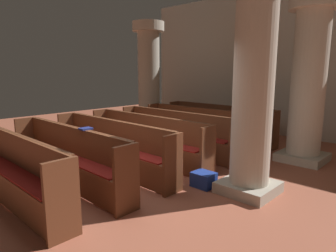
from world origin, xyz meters
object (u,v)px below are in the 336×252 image
at_px(pew_row_5, 67,154).
at_px(pillar_aisle_rear, 254,81).
at_px(pew_row_0, 219,122).
at_px(kneeler_box_blue, 204,179).
at_px(pew_row_3, 146,137).
at_px(pillar_far_side, 149,75).
at_px(hymn_book, 86,129).
at_px(lectern, 244,120).
at_px(pew_row_2, 175,131).
at_px(pillar_aisle_side, 309,78).
at_px(pew_row_6, 10,167).
at_px(pew_row_1, 199,126).
at_px(pew_row_4, 111,145).

bearing_deg(pew_row_5, pillar_aisle_rear, 35.56).
bearing_deg(pew_row_0, kneeler_box_blue, -59.74).
xyz_separation_m(pew_row_3, pillar_far_side, (-2.55, 2.47, 1.32)).
distance_m(pew_row_3, pillar_far_side, 3.79).
distance_m(pew_row_3, hymn_book, 1.84).
bearing_deg(kneeler_box_blue, pew_row_3, 168.70).
relative_size(pillar_far_side, lectern, 3.30).
xyz_separation_m(pew_row_2, pillar_aisle_side, (2.60, 1.44, 1.32)).
xyz_separation_m(pew_row_0, pillar_far_side, (-2.55, -0.41, 1.32)).
relative_size(pew_row_3, pew_row_6, 1.00).
bearing_deg(pew_row_0, pew_row_1, -90.00).
bearing_deg(pillar_aisle_rear, pew_row_3, 178.56).
distance_m(pew_row_4, pew_row_6, 1.92).
bearing_deg(kneeler_box_blue, pillar_aisle_side, 75.98).
distance_m(pew_row_0, pew_row_2, 1.92).
relative_size(pew_row_2, pillar_aisle_rear, 0.98).
relative_size(pillar_aisle_side, pillar_far_side, 1.00).
bearing_deg(pew_row_3, pillar_far_side, 135.85).
relative_size(pew_row_1, pillar_aisle_side, 0.98).
relative_size(pew_row_3, pillar_aisle_rear, 0.98).
bearing_deg(hymn_book, lectern, 91.84).
bearing_deg(kneeler_box_blue, pew_row_1, 129.59).
distance_m(pew_row_4, pillar_aisle_side, 4.45).
bearing_deg(pew_row_4, pew_row_1, 90.00).
height_order(pew_row_6, pillar_aisle_rear, pillar_aisle_rear).
height_order(pew_row_3, pew_row_4, same).
bearing_deg(pew_row_4, pew_row_0, 90.00).
relative_size(pew_row_1, pillar_far_side, 0.98).
bearing_deg(pew_row_6, pillar_far_side, 115.44).
distance_m(pew_row_3, kneeler_box_blue, 1.98).
bearing_deg(pew_row_2, pillar_aisle_side, 28.95).
xyz_separation_m(pew_row_3, pillar_aisle_side, (2.60, 2.40, 1.32)).
relative_size(pew_row_6, pillar_far_side, 0.98).
xyz_separation_m(pew_row_3, kneeler_box_blue, (1.91, -0.38, -0.41)).
distance_m(pew_row_0, pew_row_4, 3.85).
bearing_deg(pillar_far_side, pew_row_2, -30.69).
height_order(pillar_far_side, hymn_book, pillar_far_side).
relative_size(pew_row_2, pew_row_3, 1.00).
bearing_deg(pew_row_4, lectern, 88.03).
height_order(pew_row_4, pillar_far_side, pillar_far_side).
bearing_deg(pew_row_0, pillar_aisle_side, -10.58).
bearing_deg(hymn_book, pew_row_2, 97.57).
distance_m(pillar_far_side, kneeler_box_blue, 5.57).
distance_m(pew_row_0, pew_row_1, 0.96).
distance_m(pillar_far_side, pillar_aisle_rear, 5.74).
xyz_separation_m(pew_row_4, lectern, (0.17, 5.02, -0.08)).
bearing_deg(pew_row_0, pew_row_6, -90.00).
relative_size(pew_row_5, kneeler_box_blue, 9.21).
distance_m(pew_row_4, pillar_far_side, 4.48).
distance_m(pew_row_0, lectern, 1.19).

